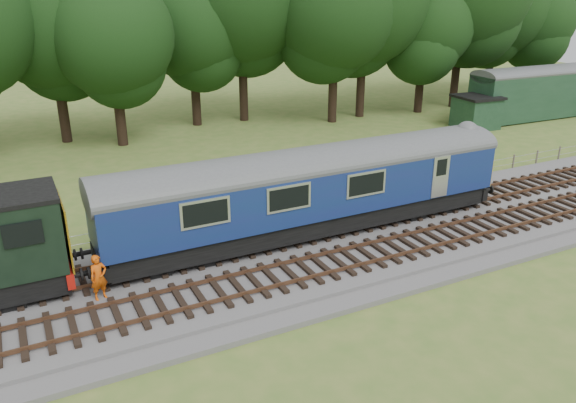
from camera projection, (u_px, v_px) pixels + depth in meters
ground at (359, 245)px, 24.19m from camera, size 120.00×120.00×0.00m
ballast at (360, 241)px, 24.12m from camera, size 70.00×7.00×0.35m
track_north at (342, 224)px, 25.20m from camera, size 67.20×2.40×0.21m
track_south at (382, 251)px, 22.71m from camera, size 67.20×2.40×0.21m
fence at (309, 210)px, 27.93m from camera, size 64.00×0.12×1.00m
tree_line at (197, 133)px, 42.48m from camera, size 70.00×8.00×18.00m
dmu_railcar at (312, 184)px, 23.73m from camera, size 18.05×2.86×3.88m
worker at (99, 277)px, 19.10m from camera, size 0.68×0.54×1.64m
parked_coach at (556, 88)px, 47.12m from camera, size 16.54×3.46×4.21m
shed at (476, 112)px, 43.51m from camera, size 3.28×3.28×2.51m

